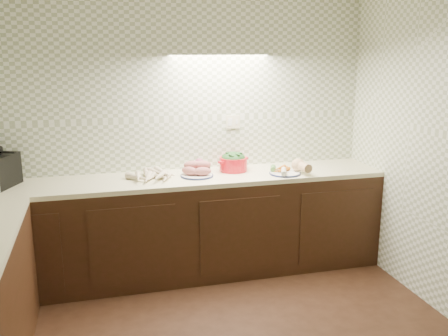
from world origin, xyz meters
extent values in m
cube|color=#9BA885|center=(0.00, 1.78, 1.30)|extent=(3.60, 0.05, 2.60)
cube|color=beige|center=(0.55, 1.79, 1.32)|extent=(0.13, 0.01, 0.12)
cube|color=black|center=(0.00, 1.50, 0.43)|extent=(3.60, 0.60, 0.86)
cube|color=#F9EDC1|center=(0.00, 1.50, 0.88)|extent=(3.60, 0.60, 0.04)
cone|color=beige|center=(-0.25, 1.60, 0.93)|extent=(0.18, 0.19, 0.05)
cone|color=beige|center=(-0.26, 1.52, 0.92)|extent=(0.14, 0.26, 0.05)
cone|color=beige|center=(-0.25, 1.57, 0.93)|extent=(0.16, 0.26, 0.05)
cone|color=beige|center=(-0.25, 1.50, 0.93)|extent=(0.09, 0.23, 0.06)
cone|color=beige|center=(-0.40, 1.50, 0.93)|extent=(0.21, 0.21, 0.06)
cone|color=beige|center=(-0.20, 1.56, 0.93)|extent=(0.19, 0.25, 0.05)
cone|color=beige|center=(-0.20, 1.40, 0.93)|extent=(0.20, 0.21, 0.05)
cone|color=beige|center=(-0.40, 1.54, 0.95)|extent=(0.20, 0.16, 0.06)
cone|color=beige|center=(-0.32, 1.51, 0.95)|extent=(0.12, 0.26, 0.05)
cone|color=beige|center=(-0.30, 1.60, 0.95)|extent=(0.18, 0.23, 0.04)
cone|color=beige|center=(-0.33, 1.52, 0.96)|extent=(0.12, 0.26, 0.06)
cylinder|color=#151C46|center=(0.14, 1.49, 0.91)|extent=(0.29, 0.29, 0.01)
cylinder|color=white|center=(0.14, 1.49, 0.91)|extent=(0.27, 0.27, 0.02)
ellipsoid|color=#AF625C|center=(0.08, 1.49, 0.95)|extent=(0.18, 0.13, 0.07)
ellipsoid|color=#AF625C|center=(0.18, 1.45, 0.95)|extent=(0.18, 0.13, 0.07)
ellipsoid|color=#AF625C|center=(0.16, 1.54, 0.95)|extent=(0.18, 0.13, 0.07)
ellipsoid|color=#AF625C|center=(0.11, 1.53, 0.99)|extent=(0.18, 0.13, 0.07)
ellipsoid|color=#AF625C|center=(0.19, 1.52, 0.99)|extent=(0.18, 0.13, 0.07)
cylinder|color=black|center=(0.21, 1.62, 0.93)|extent=(0.17, 0.17, 0.06)
sphere|color=maroon|center=(0.19, 1.62, 0.99)|extent=(0.09, 0.09, 0.09)
sphere|color=white|center=(0.24, 1.63, 0.97)|extent=(0.05, 0.05, 0.05)
cylinder|color=red|center=(0.50, 1.60, 0.96)|extent=(0.33, 0.33, 0.13)
cube|color=red|center=(0.37, 1.55, 1.00)|extent=(0.05, 0.06, 0.02)
cube|color=red|center=(0.63, 1.66, 1.00)|extent=(0.05, 0.06, 0.02)
ellipsoid|color=#255B24|center=(0.50, 1.60, 1.01)|extent=(0.23, 0.23, 0.12)
cylinder|color=#151C46|center=(0.91, 1.37, 0.91)|extent=(0.28, 0.28, 0.01)
cylinder|color=white|center=(0.91, 1.37, 0.91)|extent=(0.26, 0.26, 0.02)
cone|color=#C57317|center=(0.92, 1.37, 0.93)|extent=(0.16, 0.10, 0.03)
cone|color=#C57317|center=(0.87, 1.37, 0.93)|extent=(0.12, 0.14, 0.03)
cone|color=#C57317|center=(0.88, 1.37, 0.93)|extent=(0.16, 0.10, 0.03)
cone|color=#C57317|center=(0.87, 1.38, 0.95)|extent=(0.13, 0.14, 0.03)
cylinder|color=silver|center=(0.88, 1.32, 0.94)|extent=(0.11, 0.18, 0.04)
cylinder|color=#3D6C2D|center=(0.83, 1.45, 0.94)|extent=(0.08, 0.12, 0.05)
camera|label=1|loc=(-0.70, -2.63, 2.00)|focal=40.00mm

